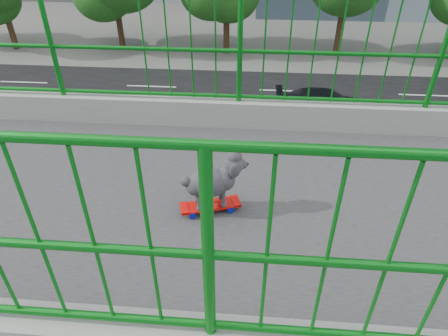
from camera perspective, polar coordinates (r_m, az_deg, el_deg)
road at (r=18.11m, az=9.91°, el=3.68°), size 18.00×90.00×0.02m
skateboard at (r=3.19m, az=-2.03°, el=-5.58°), size 0.29×0.51×0.07m
poodle at (r=3.04m, az=-1.60°, el=-1.77°), size 0.32×0.52×0.45m
car_1 at (r=15.18m, az=-14.29°, el=-0.29°), size 1.55×4.44×1.46m
car_2 at (r=19.16m, az=-22.76°, el=5.87°), size 2.65×5.74×1.59m
car_3 at (r=20.31m, az=14.78°, el=8.90°), size 2.07×5.10×1.48m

